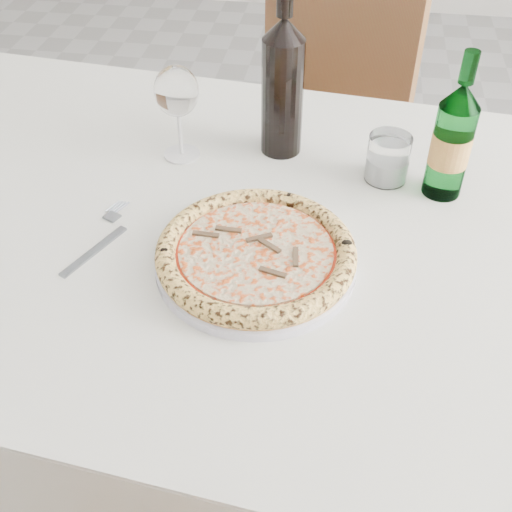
# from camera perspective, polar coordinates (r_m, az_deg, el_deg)

# --- Properties ---
(floor) EXTENTS (5.00, 6.00, 0.02)m
(floor) POSITION_cam_1_polar(r_m,az_deg,el_deg) (1.61, 1.68, -19.28)
(floor) COLOR gray
(floor) RESTS_ON ground
(dining_table) EXTENTS (1.66, 1.08, 0.76)m
(dining_table) POSITION_cam_1_polar(r_m,az_deg,el_deg) (1.07, 0.82, -0.48)
(dining_table) COLOR #5A2D1C
(dining_table) RESTS_ON floor
(chair_far) EXTENTS (0.62, 0.62, 0.93)m
(chair_far) POSITION_cam_1_polar(r_m,az_deg,el_deg) (1.85, 5.29, 13.61)
(chair_far) COLOR #5A2D1C
(chair_far) RESTS_ON floor
(plate) EXTENTS (0.30, 0.30, 0.02)m
(plate) POSITION_cam_1_polar(r_m,az_deg,el_deg) (0.94, 0.00, -0.51)
(plate) COLOR white
(plate) RESTS_ON dining_table
(pizza) EXTENTS (0.29, 0.29, 0.03)m
(pizza) POSITION_cam_1_polar(r_m,az_deg,el_deg) (0.93, -0.00, 0.29)
(pizza) COLOR #F0AE63
(pizza) RESTS_ON plate
(fork) EXTENTS (0.07, 0.19, 0.00)m
(fork) POSITION_cam_1_polar(r_m,az_deg,el_deg) (1.02, -13.69, 1.44)
(fork) COLOR gray
(fork) RESTS_ON dining_table
(wine_glass) EXTENTS (0.08, 0.08, 0.17)m
(wine_glass) POSITION_cam_1_polar(r_m,az_deg,el_deg) (1.13, -7.07, 14.14)
(wine_glass) COLOR white
(wine_glass) RESTS_ON dining_table
(tumbler) EXTENTS (0.07, 0.07, 0.08)m
(tumbler) POSITION_cam_1_polar(r_m,az_deg,el_deg) (1.13, 11.61, 8.27)
(tumbler) COLOR white
(tumbler) RESTS_ON dining_table
(beer_bottle) EXTENTS (0.06, 0.06, 0.25)m
(beer_bottle) POSITION_cam_1_polar(r_m,az_deg,el_deg) (1.08, 17.03, 9.78)
(beer_bottle) COLOR #3A8D4F
(beer_bottle) RESTS_ON dining_table
(wine_bottle) EXTENTS (0.07, 0.07, 0.30)m
(wine_bottle) POSITION_cam_1_polar(r_m,az_deg,el_deg) (1.14, 2.38, 14.92)
(wine_bottle) COLOR black
(wine_bottle) RESTS_ON dining_table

